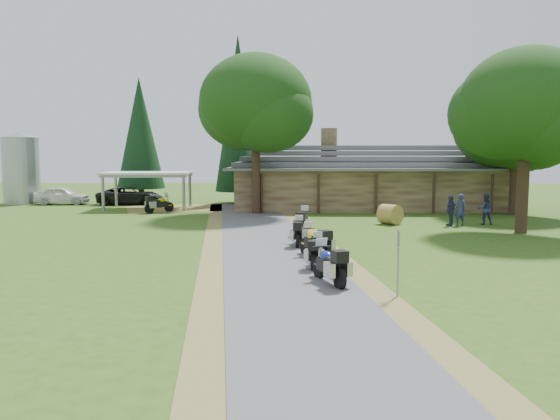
{
  "coord_description": "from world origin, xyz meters",
  "views": [
    {
      "loc": [
        0.51,
        -18.61,
        4.17
      ],
      "look_at": [
        -0.28,
        6.36,
        1.6
      ],
      "focal_mm": 35.0,
      "sensor_mm": 36.0,
      "label": 1
    }
  ],
  "objects_px": {
    "car_white_sedan": "(62,193)",
    "motorcycle_row_b": "(316,250)",
    "silo": "(21,168)",
    "motorcycle_row_d": "(299,231)",
    "car_dark_suv": "(130,191)",
    "motorcycle_carport_a": "(159,203)",
    "motorcycle_row_c": "(315,241)",
    "motorcycle_row_a": "(329,263)",
    "hay_bale": "(390,214)",
    "lodge": "(368,176)",
    "motorcycle_row_e": "(303,221)",
    "carport": "(148,190)"
  },
  "relations": [
    {
      "from": "car_white_sedan",
      "to": "motorcycle_row_b",
      "type": "bearing_deg",
      "value": -145.61
    },
    {
      "from": "silo",
      "to": "motorcycle_row_d",
      "type": "height_order",
      "value": "silo"
    },
    {
      "from": "car_dark_suv",
      "to": "motorcycle_carport_a",
      "type": "distance_m",
      "value": 7.43
    },
    {
      "from": "motorcycle_row_d",
      "to": "motorcycle_carport_a",
      "type": "distance_m",
      "value": 16.95
    },
    {
      "from": "motorcycle_row_b",
      "to": "motorcycle_carport_a",
      "type": "relative_size",
      "value": 0.89
    },
    {
      "from": "silo",
      "to": "car_white_sedan",
      "type": "distance_m",
      "value": 4.35
    },
    {
      "from": "silo",
      "to": "car_dark_suv",
      "type": "relative_size",
      "value": 1.03
    },
    {
      "from": "car_dark_suv",
      "to": "motorcycle_row_c",
      "type": "relative_size",
      "value": 2.86
    },
    {
      "from": "motorcycle_row_a",
      "to": "car_dark_suv",
      "type": "bearing_deg",
      "value": 6.96
    },
    {
      "from": "hay_bale",
      "to": "motorcycle_row_a",
      "type": "bearing_deg",
      "value": -106.61
    },
    {
      "from": "motorcycle_row_a",
      "to": "motorcycle_row_d",
      "type": "distance_m",
      "value": 7.48
    },
    {
      "from": "lodge",
      "to": "motorcycle_carport_a",
      "type": "bearing_deg",
      "value": -164.86
    },
    {
      "from": "silo",
      "to": "car_dark_suv",
      "type": "height_order",
      "value": "silo"
    },
    {
      "from": "lodge",
      "to": "silo",
      "type": "bearing_deg",
      "value": 174.69
    },
    {
      "from": "silo",
      "to": "car_white_sedan",
      "type": "bearing_deg",
      "value": -11.65
    },
    {
      "from": "motorcycle_carport_a",
      "to": "motorcycle_row_c",
      "type": "bearing_deg",
      "value": -102.5
    },
    {
      "from": "motorcycle_row_b",
      "to": "motorcycle_row_c",
      "type": "distance_m",
      "value": 1.67
    },
    {
      "from": "silo",
      "to": "motorcycle_row_c",
      "type": "xyz_separation_m",
      "value": [
        23.97,
        -23.66,
        -2.31
      ]
    },
    {
      "from": "silo",
      "to": "motorcycle_row_d",
      "type": "distance_m",
      "value": 31.19
    },
    {
      "from": "motorcycle_row_a",
      "to": "motorcycle_row_b",
      "type": "height_order",
      "value": "motorcycle_row_a"
    },
    {
      "from": "lodge",
      "to": "motorcycle_row_c",
      "type": "xyz_separation_m",
      "value": [
        -4.77,
        -20.99,
        -1.75
      ]
    },
    {
      "from": "motorcycle_carport_a",
      "to": "motorcycle_row_d",
      "type": "bearing_deg",
      "value": -98.8
    },
    {
      "from": "car_dark_suv",
      "to": "motorcycle_row_a",
      "type": "relative_size",
      "value": 2.88
    },
    {
      "from": "motorcycle_row_d",
      "to": "motorcycle_carport_a",
      "type": "bearing_deg",
      "value": 38.7
    },
    {
      "from": "car_white_sedan",
      "to": "motorcycle_row_e",
      "type": "relative_size",
      "value": 2.67
    },
    {
      "from": "lodge",
      "to": "motorcycle_carport_a",
      "type": "distance_m",
      "value": 15.99
    },
    {
      "from": "motorcycle_row_a",
      "to": "motorcycle_carport_a",
      "type": "distance_m",
      "value": 23.79
    },
    {
      "from": "carport",
      "to": "motorcycle_row_a",
      "type": "bearing_deg",
      "value": -66.77
    },
    {
      "from": "carport",
      "to": "motorcycle_row_d",
      "type": "distance_m",
      "value": 20.05
    },
    {
      "from": "silo",
      "to": "motorcycle_carport_a",
      "type": "distance_m",
      "value": 15.22
    },
    {
      "from": "motorcycle_row_a",
      "to": "motorcycle_row_d",
      "type": "bearing_deg",
      "value": -14.26
    },
    {
      "from": "motorcycle_row_e",
      "to": "motorcycle_carport_a",
      "type": "relative_size",
      "value": 1.03
    },
    {
      "from": "silo",
      "to": "motorcycle_row_b",
      "type": "bearing_deg",
      "value": -46.59
    },
    {
      "from": "car_dark_suv",
      "to": "lodge",
      "type": "bearing_deg",
      "value": -104.24
    },
    {
      "from": "lodge",
      "to": "car_dark_suv",
      "type": "height_order",
      "value": "lodge"
    },
    {
      "from": "motorcycle_row_e",
      "to": "hay_bale",
      "type": "bearing_deg",
      "value": -42.08
    },
    {
      "from": "lodge",
      "to": "motorcycle_row_d",
      "type": "height_order",
      "value": "lodge"
    },
    {
      "from": "silo",
      "to": "carport",
      "type": "bearing_deg",
      "value": -19.07
    },
    {
      "from": "motorcycle_row_a",
      "to": "hay_bale",
      "type": "bearing_deg",
      "value": -38.18
    },
    {
      "from": "motorcycle_row_c",
      "to": "hay_bale",
      "type": "bearing_deg",
      "value": -51.94
    },
    {
      "from": "lodge",
      "to": "hay_bale",
      "type": "xyz_separation_m",
      "value": [
        0.05,
        -10.17,
        -1.85
      ]
    },
    {
      "from": "lodge",
      "to": "motorcycle_row_a",
      "type": "relative_size",
      "value": 10.61
    },
    {
      "from": "car_dark_suv",
      "to": "motorcycle_row_b",
      "type": "xyz_separation_m",
      "value": [
        14.58,
        -24.74,
        -0.5
      ]
    },
    {
      "from": "motorcycle_row_d",
      "to": "hay_bale",
      "type": "height_order",
      "value": "motorcycle_row_d"
    },
    {
      "from": "lodge",
      "to": "motorcycle_row_e",
      "type": "distance_m",
      "value": 15.53
    },
    {
      "from": "motorcycle_row_d",
      "to": "motorcycle_row_c",
      "type": "bearing_deg",
      "value": -165.27
    },
    {
      "from": "motorcycle_row_b",
      "to": "motorcycle_row_e",
      "type": "distance_m",
      "value": 8.13
    },
    {
      "from": "motorcycle_row_b",
      "to": "motorcycle_row_e",
      "type": "xyz_separation_m",
      "value": [
        -0.39,
        8.12,
        0.1
      ]
    },
    {
      "from": "motorcycle_row_d",
      "to": "car_dark_suv",
      "type": "bearing_deg",
      "value": 37.8
    },
    {
      "from": "motorcycle_row_a",
      "to": "motorcycle_row_b",
      "type": "bearing_deg",
      "value": -14.8
    }
  ]
}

